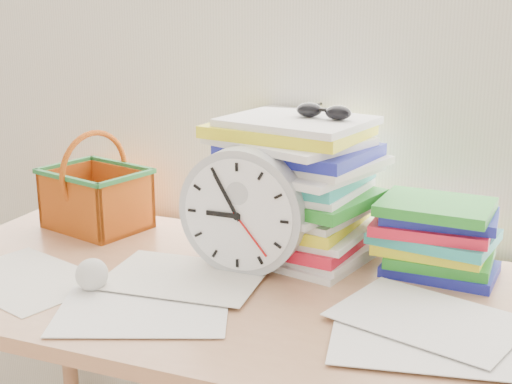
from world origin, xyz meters
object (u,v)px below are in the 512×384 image
at_px(desk, 230,319).
at_px(paper_stack, 293,187).
at_px(book_stack, 434,236).
at_px(basket, 95,181).
at_px(clock, 243,212).

height_order(desk, paper_stack, paper_stack).
height_order(book_stack, basket, basket).
relative_size(book_stack, basket, 1.09).
relative_size(clock, book_stack, 1.02).
height_order(paper_stack, clock, paper_stack).
relative_size(paper_stack, basket, 1.44).
xyz_separation_m(desk, clock, (-0.00, 0.07, 0.21)).
height_order(desk, clock, clock).
height_order(clock, book_stack, clock).
relative_size(paper_stack, clock, 1.30).
xyz_separation_m(desk, paper_stack, (0.06, 0.23, 0.23)).
relative_size(paper_stack, book_stack, 1.32).
bearing_deg(desk, paper_stack, 76.24).
height_order(desk, book_stack, book_stack).
bearing_deg(clock, basket, 163.08).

